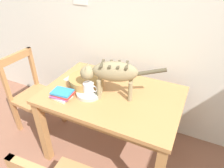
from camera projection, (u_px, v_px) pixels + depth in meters
wall_rear at (138, 20)px, 2.03m from camera, size 4.97×0.11×2.50m
dining_table at (112, 102)px, 1.86m from camera, size 1.21×0.82×0.76m
cat at (111, 73)px, 1.65m from camera, size 0.67×0.27×0.33m
saucer_bowl at (89, 93)px, 1.79m from camera, size 0.22×0.22×0.03m
coffee_mug at (89, 88)px, 1.75m from camera, size 0.14×0.09×0.09m
magazine at (80, 79)px, 2.02m from camera, size 0.28×0.24×0.01m
book_stack at (62, 94)px, 1.75m from camera, size 0.20×0.15×0.06m
wicker_basket at (86, 82)px, 1.88m from camera, size 0.31×0.31×0.10m
wooden_chair_near at (34, 95)px, 2.33m from camera, size 0.44×0.44×0.92m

